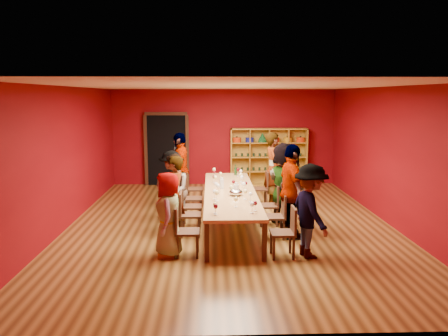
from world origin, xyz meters
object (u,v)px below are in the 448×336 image
at_px(person_left_0, 168,215).
at_px(person_left_3, 172,184).
at_px(person_right_2, 284,184).
at_px(spittoon_bowl, 236,192).
at_px(tasting_table, 230,193).
at_px(chair_person_left_3, 190,196).
at_px(chair_person_left_2, 188,204).
at_px(person_left_4, 180,169).
at_px(chair_person_left_4, 192,187).
at_px(chair_person_right_0, 287,229).
at_px(person_left_1, 174,196).
at_px(person_left_2, 174,191).
at_px(wine_bottle, 236,171).
at_px(chair_person_left_0, 183,228).
at_px(chair_person_left_1, 186,212).
at_px(person_right_1, 292,192).
at_px(person_right_0, 310,211).
at_px(chair_person_right_2, 272,203).
at_px(shelving_unit, 268,154).
at_px(person_right_4, 273,169).
at_px(chair_person_right_1, 278,214).
at_px(chair_person_right_4, 262,186).

height_order(person_left_0, person_left_3, person_left_3).
height_order(person_right_2, spittoon_bowl, person_right_2).
height_order(tasting_table, chair_person_left_3, chair_person_left_3).
bearing_deg(chair_person_left_2, person_left_4, 98.98).
bearing_deg(chair_person_left_4, chair_person_right_0, -63.74).
xyz_separation_m(person_left_1, chair_person_right_0, (2.06, -1.22, -0.32)).
distance_m(person_left_2, wine_bottle, 2.50).
bearing_deg(spittoon_bowl, chair_person_left_0, -125.26).
height_order(person_left_2, person_right_2, person_right_2).
xyz_separation_m(chair_person_left_1, chair_person_left_3, (0.00, 1.41, 0.00)).
bearing_deg(chair_person_left_1, person_left_0, -102.92).
distance_m(person_left_0, chair_person_left_4, 3.59).
bearing_deg(person_right_1, spittoon_bowl, 55.87).
bearing_deg(person_right_0, chair_person_right_2, -0.42).
xyz_separation_m(chair_person_left_4, chair_person_right_0, (1.82, -3.69, 0.00)).
bearing_deg(chair_person_left_0, person_left_4, 94.56).
bearing_deg(person_left_1, shelving_unit, 174.16).
distance_m(person_left_4, person_right_4, 2.38).
distance_m(chair_person_left_3, person_left_4, 1.18).
bearing_deg(person_left_2, person_left_4, 173.24).
bearing_deg(person_left_4, chair_person_right_1, 39.62).
bearing_deg(person_right_0, chair_person_left_1, 48.99).
bearing_deg(spittoon_bowl, chair_person_right_1, -32.68).
distance_m(person_left_1, chair_person_right_2, 2.20).
relative_size(shelving_unit, chair_person_right_0, 2.70).
bearing_deg(person_right_4, chair_person_left_3, 116.05).
distance_m(shelving_unit, chair_person_left_2, 5.00).
distance_m(person_left_3, chair_person_left_4, 1.17).
height_order(person_right_0, person_right_2, person_right_2).
bearing_deg(person_left_2, chair_person_left_2, 83.61).
relative_size(chair_person_left_0, person_right_1, 0.47).
height_order(chair_person_left_3, chair_person_right_1, same).
xyz_separation_m(person_right_1, person_right_2, (0.00, 0.89, -0.03)).
bearing_deg(wine_bottle, chair_person_right_4, -21.68).
bearing_deg(chair_person_left_2, shelving_unit, 62.37).
height_order(chair_person_left_2, chair_person_right_2, same).
bearing_deg(tasting_table, person_right_1, -38.93).
xyz_separation_m(chair_person_left_0, spittoon_bowl, (1.01, 1.43, 0.32)).
xyz_separation_m(chair_person_left_0, person_right_1, (2.08, 0.91, 0.44)).
height_order(person_left_1, chair_person_left_2, person_left_1).
bearing_deg(chair_person_left_3, person_right_0, -49.85).
relative_size(shelving_unit, wine_bottle, 8.77).
height_order(shelving_unit, chair_person_left_3, shelving_unit).
bearing_deg(person_right_0, chair_person_right_4, -5.96).
bearing_deg(chair_person_left_0, person_right_0, -2.97).
xyz_separation_m(person_left_4, chair_person_right_0, (2.11, -3.69, -0.45)).
bearing_deg(person_left_2, chair_person_left_1, 17.74).
relative_size(chair_person_left_0, person_right_4, 0.47).
bearing_deg(person_left_1, chair_person_left_1, 110.86).
xyz_separation_m(chair_person_right_2, person_right_4, (0.27, 1.74, 0.45)).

